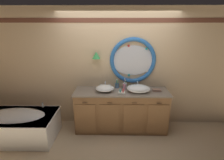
{
  "coord_description": "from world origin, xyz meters",
  "views": [
    {
      "loc": [
        -0.07,
        -3.1,
        2.28
      ],
      "look_at": [
        -0.12,
        0.25,
        1.16
      ],
      "focal_mm": 27.65,
      "sensor_mm": 36.0,
      "label": 1
    }
  ],
  "objects_px": {
    "bathtub": "(16,124)",
    "sink_basin_left": "(105,88)",
    "folded_hand_towel": "(157,90)",
    "sink_basin_right": "(138,88)",
    "toothbrush_holder_left": "(117,85)",
    "soap_dispenser": "(124,86)",
    "toiletry_basket": "(122,93)",
    "toothbrush_holder_right": "(125,85)"
  },
  "relations": [
    {
      "from": "sink_basin_left",
      "to": "sink_basin_right",
      "type": "distance_m",
      "value": 0.7
    },
    {
      "from": "bathtub",
      "to": "folded_hand_towel",
      "type": "xyz_separation_m",
      "value": [
        2.89,
        0.37,
        0.61
      ]
    },
    {
      "from": "toothbrush_holder_right",
      "to": "soap_dispenser",
      "type": "distance_m",
      "value": 0.12
    },
    {
      "from": "sink_basin_right",
      "to": "soap_dispenser",
      "type": "xyz_separation_m",
      "value": [
        -0.29,
        0.1,
        0.0
      ]
    },
    {
      "from": "sink_basin_left",
      "to": "sink_basin_right",
      "type": "bearing_deg",
      "value": 0.0
    },
    {
      "from": "sink_basin_left",
      "to": "toothbrush_holder_right",
      "type": "height_order",
      "value": "toothbrush_holder_right"
    },
    {
      "from": "toothbrush_holder_right",
      "to": "sink_basin_left",
      "type": "bearing_deg",
      "value": -152.74
    },
    {
      "from": "bathtub",
      "to": "toiletry_basket",
      "type": "xyz_separation_m",
      "value": [
        2.14,
        0.2,
        0.62
      ]
    },
    {
      "from": "bathtub",
      "to": "folded_hand_towel",
      "type": "height_order",
      "value": "folded_hand_towel"
    },
    {
      "from": "folded_hand_towel",
      "to": "toiletry_basket",
      "type": "distance_m",
      "value": 0.76
    },
    {
      "from": "bathtub",
      "to": "sink_basin_right",
      "type": "relative_size",
      "value": 3.34
    },
    {
      "from": "toothbrush_holder_right",
      "to": "folded_hand_towel",
      "type": "bearing_deg",
      "value": -16.45
    },
    {
      "from": "sink_basin_right",
      "to": "folded_hand_towel",
      "type": "bearing_deg",
      "value": 4.0
    },
    {
      "from": "bathtub",
      "to": "soap_dispenser",
      "type": "bearing_deg",
      "value": 11.36
    },
    {
      "from": "sink_basin_left",
      "to": "toiletry_basket",
      "type": "height_order",
      "value": "sink_basin_left"
    },
    {
      "from": "toothbrush_holder_left",
      "to": "folded_hand_towel",
      "type": "bearing_deg",
      "value": -13.27
    },
    {
      "from": "folded_hand_towel",
      "to": "toothbrush_holder_right",
      "type": "bearing_deg",
      "value": 163.55
    },
    {
      "from": "toothbrush_holder_left",
      "to": "soap_dispenser",
      "type": "height_order",
      "value": "toothbrush_holder_left"
    },
    {
      "from": "bathtub",
      "to": "sink_basin_left",
      "type": "xyz_separation_m",
      "value": [
        1.8,
        0.34,
        0.66
      ]
    },
    {
      "from": "sink_basin_right",
      "to": "sink_basin_left",
      "type": "bearing_deg",
      "value": 180.0
    },
    {
      "from": "bathtub",
      "to": "toothbrush_holder_left",
      "type": "relative_size",
      "value": 7.73
    },
    {
      "from": "sink_basin_right",
      "to": "toiletry_basket",
      "type": "xyz_separation_m",
      "value": [
        -0.35,
        -0.14,
        -0.04
      ]
    },
    {
      "from": "toothbrush_holder_left",
      "to": "folded_hand_towel",
      "type": "xyz_separation_m",
      "value": [
        0.83,
        -0.2,
        -0.04
      ]
    },
    {
      "from": "toothbrush_holder_right",
      "to": "bathtub",
      "type": "bearing_deg",
      "value": -165.84
    },
    {
      "from": "sink_basin_right",
      "to": "toothbrush_holder_left",
      "type": "xyz_separation_m",
      "value": [
        -0.44,
        0.22,
        -0.01
      ]
    },
    {
      "from": "bathtub",
      "to": "sink_basin_right",
      "type": "distance_m",
      "value": 2.61
    },
    {
      "from": "soap_dispenser",
      "to": "toiletry_basket",
      "type": "relative_size",
      "value": 1.26
    },
    {
      "from": "toothbrush_holder_left",
      "to": "soap_dispenser",
      "type": "distance_m",
      "value": 0.2
    },
    {
      "from": "sink_basin_right",
      "to": "soap_dispenser",
      "type": "bearing_deg",
      "value": 160.1
    },
    {
      "from": "soap_dispenser",
      "to": "toiletry_basket",
      "type": "height_order",
      "value": "soap_dispenser"
    },
    {
      "from": "soap_dispenser",
      "to": "sink_basin_left",
      "type": "bearing_deg",
      "value": -165.9
    },
    {
      "from": "sink_basin_right",
      "to": "toothbrush_holder_right",
      "type": "xyz_separation_m",
      "value": [
        -0.27,
        0.22,
        -0.01
      ]
    },
    {
      "from": "sink_basin_left",
      "to": "sink_basin_right",
      "type": "xyz_separation_m",
      "value": [
        0.7,
        0.0,
        0.0
      ]
    },
    {
      "from": "bathtub",
      "to": "folded_hand_towel",
      "type": "bearing_deg",
      "value": 7.25
    },
    {
      "from": "toothbrush_holder_left",
      "to": "toothbrush_holder_right",
      "type": "bearing_deg",
      "value": -0.39
    },
    {
      "from": "toothbrush_holder_right",
      "to": "sink_basin_right",
      "type": "bearing_deg",
      "value": -39.32
    },
    {
      "from": "sink_basin_right",
      "to": "toiletry_basket",
      "type": "relative_size",
      "value": 3.66
    },
    {
      "from": "toothbrush_holder_right",
      "to": "toiletry_basket",
      "type": "bearing_deg",
      "value": -102.88
    },
    {
      "from": "soap_dispenser",
      "to": "folded_hand_towel",
      "type": "distance_m",
      "value": 0.68
    },
    {
      "from": "folded_hand_towel",
      "to": "toiletry_basket",
      "type": "xyz_separation_m",
      "value": [
        -0.74,
        -0.17,
        0.01
      ]
    },
    {
      "from": "soap_dispenser",
      "to": "toothbrush_holder_right",
      "type": "bearing_deg",
      "value": 82.04
    },
    {
      "from": "sink_basin_left",
      "to": "folded_hand_towel",
      "type": "height_order",
      "value": "sink_basin_left"
    }
  ]
}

